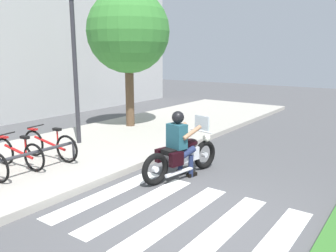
# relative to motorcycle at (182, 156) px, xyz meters

# --- Properties ---
(ground_plane) EXTENTS (48.00, 48.00, 0.00)m
(ground_plane) POSITION_rel_motorcycle_xyz_m (-1.53, -0.98, -0.47)
(ground_plane) COLOR #4C4C4F
(sidewalk) EXTENTS (24.00, 4.40, 0.15)m
(sidewalk) POSITION_rel_motorcycle_xyz_m (-1.53, 3.24, -0.39)
(sidewalk) COLOR #A8A399
(sidewalk) RESTS_ON ground
(crosswalk_stripe_0) EXTENTS (2.80, 0.40, 0.01)m
(crosswalk_stripe_0) POSITION_rel_motorcycle_xyz_m (-1.64, -2.58, -0.46)
(crosswalk_stripe_0) COLOR white
(crosswalk_stripe_0) RESTS_ON ground
(crosswalk_stripe_1) EXTENTS (2.80, 0.40, 0.01)m
(crosswalk_stripe_1) POSITION_rel_motorcycle_xyz_m (-1.64, -1.78, -0.46)
(crosswalk_stripe_1) COLOR white
(crosswalk_stripe_1) RESTS_ON ground
(crosswalk_stripe_2) EXTENTS (2.80, 0.40, 0.01)m
(crosswalk_stripe_2) POSITION_rel_motorcycle_xyz_m (-1.64, -0.98, -0.46)
(crosswalk_stripe_2) COLOR white
(crosswalk_stripe_2) RESTS_ON ground
(crosswalk_stripe_3) EXTENTS (2.80, 0.40, 0.01)m
(crosswalk_stripe_3) POSITION_rel_motorcycle_xyz_m (-1.64, -0.18, -0.46)
(crosswalk_stripe_3) COLOR white
(crosswalk_stripe_3) RESTS_ON ground
(crosswalk_stripe_4) EXTENTS (2.80, 0.40, 0.01)m
(crosswalk_stripe_4) POSITION_rel_motorcycle_xyz_m (-1.64, 0.62, -0.46)
(crosswalk_stripe_4) COLOR white
(crosswalk_stripe_4) RESTS_ON ground
(motorcycle) EXTENTS (2.16, 0.81, 1.26)m
(motorcycle) POSITION_rel_motorcycle_xyz_m (0.00, 0.00, 0.00)
(motorcycle) COLOR black
(motorcycle) RESTS_ON ground
(rider) EXTENTS (0.70, 0.62, 1.46)m
(rider) POSITION_rel_motorcycle_xyz_m (-0.07, 0.02, 0.37)
(rider) COLOR #1E4C59
(rider) RESTS_ON ground
(bicycle_3) EXTENTS (0.48, 1.58, 0.75)m
(bicycle_3) POSITION_rel_motorcycle_xyz_m (-2.01, 2.95, 0.03)
(bicycle_3) COLOR black
(bicycle_3) RESTS_ON sidewalk
(bicycle_4) EXTENTS (0.48, 1.73, 0.79)m
(bicycle_4) POSITION_rel_motorcycle_xyz_m (-1.23, 2.95, 0.04)
(bicycle_4) COLOR black
(bicycle_4) RESTS_ON sidewalk
(street_lamp) EXTENTS (0.28, 0.28, 4.28)m
(street_lamp) POSITION_rel_motorcycle_xyz_m (0.21, 3.64, 2.13)
(street_lamp) COLOR #2D2D33
(street_lamp) RESTS_ON ground
(tree_near_rack) EXTENTS (2.76, 2.76, 4.72)m
(tree_near_rack) POSITION_rel_motorcycle_xyz_m (2.82, 4.04, 2.85)
(tree_near_rack) COLOR brown
(tree_near_rack) RESTS_ON ground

